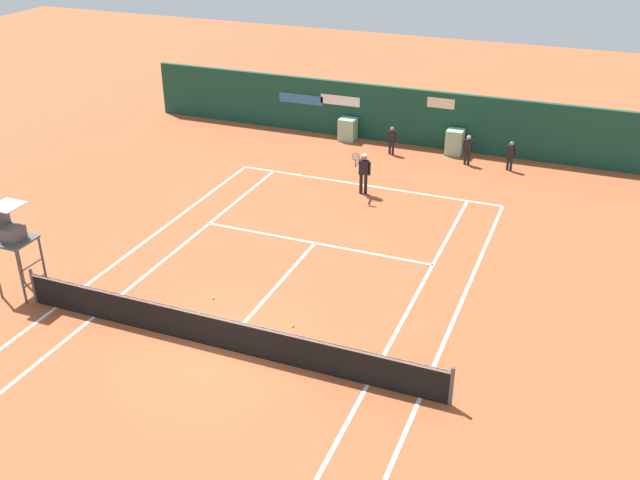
# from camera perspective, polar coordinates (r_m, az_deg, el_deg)

# --- Properties ---
(ground_plane) EXTENTS (80.00, 80.00, 0.01)m
(ground_plane) POSITION_cam_1_polar(r_m,az_deg,el_deg) (19.67, -6.90, -7.49)
(ground_plane) COLOR #A8512D
(tennis_net) EXTENTS (12.10, 0.10, 1.07)m
(tennis_net) POSITION_cam_1_polar(r_m,az_deg,el_deg) (18.98, -7.81, -7.13)
(tennis_net) COLOR #4C4C51
(tennis_net) RESTS_ON ground_plane
(sponsor_back_wall) EXTENTS (25.00, 1.02, 2.52)m
(sponsor_back_wall) POSITION_cam_1_polar(r_m,az_deg,el_deg) (33.01, 6.64, 9.51)
(sponsor_back_wall) COLOR #144233
(sponsor_back_wall) RESTS_ON ground_plane
(umpire_chair) EXTENTS (1.00, 1.00, 2.82)m
(umpire_chair) POSITION_cam_1_polar(r_m,az_deg,el_deg) (22.28, -22.87, 0.25)
(umpire_chair) COLOR #47474C
(umpire_chair) RESTS_ON ground_plane
(player_on_baseline) EXTENTS (0.54, 0.73, 1.82)m
(player_on_baseline) POSITION_cam_1_polar(r_m,az_deg,el_deg) (27.55, 3.41, 5.46)
(player_on_baseline) COLOR black
(player_on_baseline) RESTS_ON ground_plane
(ball_kid_centre_post) EXTENTS (0.43, 0.19, 1.28)m
(ball_kid_centre_post) POSITION_cam_1_polar(r_m,az_deg,el_deg) (31.07, 11.49, 7.08)
(ball_kid_centre_post) COLOR black
(ball_kid_centre_post) RESTS_ON ground_plane
(ball_kid_left_post) EXTENTS (0.41, 0.21, 1.24)m
(ball_kid_left_post) POSITION_cam_1_polar(r_m,az_deg,el_deg) (30.84, 14.69, 6.54)
(ball_kid_left_post) COLOR black
(ball_kid_left_post) RESTS_ON ground_plane
(ball_kid_right_post) EXTENTS (0.41, 0.17, 1.23)m
(ball_kid_right_post) POSITION_cam_1_polar(r_m,az_deg,el_deg) (31.77, 5.64, 7.90)
(ball_kid_right_post) COLOR black
(ball_kid_right_post) RESTS_ON ground_plane
(tennis_ball_near_service_line) EXTENTS (0.07, 0.07, 0.07)m
(tennis_ball_near_service_line) POSITION_cam_1_polar(r_m,az_deg,el_deg) (21.32, -8.36, -4.50)
(tennis_ball_near_service_line) COLOR #CCE033
(tennis_ball_near_service_line) RESTS_ON ground_plane
(tennis_ball_by_sideline) EXTENTS (0.07, 0.07, 0.07)m
(tennis_ball_by_sideline) POSITION_cam_1_polar(r_m,az_deg,el_deg) (19.91, -2.15, -6.72)
(tennis_ball_by_sideline) COLOR #CCE033
(tennis_ball_by_sideline) RESTS_ON ground_plane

